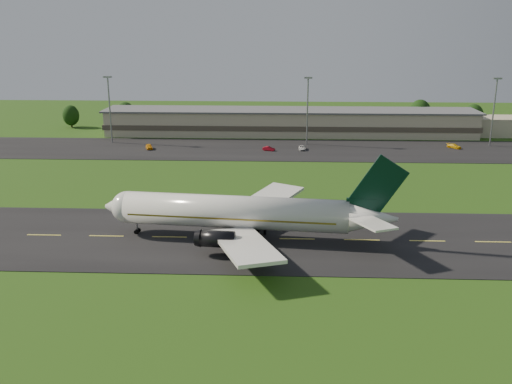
{
  "coord_description": "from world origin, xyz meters",
  "views": [
    {
      "loc": [
        -3.16,
        -91.25,
        35.4
      ],
      "look_at": [
        -7.38,
        8.0,
        6.0
      ],
      "focal_mm": 40.0,
      "sensor_mm": 36.0,
      "label": 1
    }
  ],
  "objects_px": {
    "light_mast_east": "(494,104)",
    "service_vehicle_d": "(454,146)",
    "service_vehicle_b": "(269,149)",
    "airliner": "(240,213)",
    "terminal": "(309,123)",
    "light_mast_west": "(109,102)",
    "service_vehicle_a": "(149,147)",
    "service_vehicle_c": "(302,148)",
    "light_mast_centre": "(308,103)"
  },
  "relations": [
    {
      "from": "airliner",
      "to": "light_mast_centre",
      "type": "relative_size",
      "value": 2.52
    },
    {
      "from": "light_mast_west",
      "to": "service_vehicle_c",
      "type": "relative_size",
      "value": 4.79
    },
    {
      "from": "terminal",
      "to": "light_mast_east",
      "type": "height_order",
      "value": "light_mast_east"
    },
    {
      "from": "airliner",
      "to": "light_mast_west",
      "type": "distance_m",
      "value": 92.35
    },
    {
      "from": "light_mast_west",
      "to": "service_vehicle_a",
      "type": "xyz_separation_m",
      "value": [
        13.56,
        -8.98,
        -11.91
      ]
    },
    {
      "from": "terminal",
      "to": "light_mast_east",
      "type": "xyz_separation_m",
      "value": [
        53.6,
        -16.18,
        8.75
      ]
    },
    {
      "from": "service_vehicle_c",
      "to": "service_vehicle_b",
      "type": "bearing_deg",
      "value": -169.22
    },
    {
      "from": "terminal",
      "to": "service_vehicle_d",
      "type": "height_order",
      "value": "terminal"
    },
    {
      "from": "terminal",
      "to": "light_mast_east",
      "type": "bearing_deg",
      "value": -16.8
    },
    {
      "from": "airliner",
      "to": "terminal",
      "type": "height_order",
      "value": "airliner"
    },
    {
      "from": "terminal",
      "to": "service_vehicle_d",
      "type": "bearing_deg",
      "value": -25.78
    },
    {
      "from": "terminal",
      "to": "service_vehicle_a",
      "type": "relative_size",
      "value": 34.07
    },
    {
      "from": "service_vehicle_a",
      "to": "service_vehicle_d",
      "type": "xyz_separation_m",
      "value": [
        89.72,
        4.93,
        -0.1
      ]
    },
    {
      "from": "service_vehicle_d",
      "to": "light_mast_centre",
      "type": "bearing_deg",
      "value": 131.11
    },
    {
      "from": "service_vehicle_a",
      "to": "service_vehicle_c",
      "type": "xyz_separation_m",
      "value": [
        44.79,
        0.83,
        -0.13
      ]
    },
    {
      "from": "service_vehicle_b",
      "to": "airliner",
      "type": "bearing_deg",
      "value": -163.29
    },
    {
      "from": "service_vehicle_a",
      "to": "light_mast_west",
      "type": "bearing_deg",
      "value": 126.47
    },
    {
      "from": "light_mast_east",
      "to": "service_vehicle_b",
      "type": "distance_m",
      "value": 68.1
    },
    {
      "from": "light_mast_centre",
      "to": "light_mast_east",
      "type": "bearing_deg",
      "value": 0.0
    },
    {
      "from": "service_vehicle_a",
      "to": "service_vehicle_b",
      "type": "distance_m",
      "value": 35.13
    },
    {
      "from": "light_mast_west",
      "to": "service_vehicle_a",
      "type": "relative_size",
      "value": 4.78
    },
    {
      "from": "light_mast_east",
      "to": "light_mast_west",
      "type": "bearing_deg",
      "value": 180.0
    },
    {
      "from": "airliner",
      "to": "service_vehicle_d",
      "type": "distance_m",
      "value": 95.72
    },
    {
      "from": "service_vehicle_a",
      "to": "service_vehicle_c",
      "type": "height_order",
      "value": "service_vehicle_a"
    },
    {
      "from": "airliner",
      "to": "terminal",
      "type": "relative_size",
      "value": 0.35
    },
    {
      "from": "terminal",
      "to": "service_vehicle_d",
      "type": "distance_m",
      "value": 46.63
    },
    {
      "from": "service_vehicle_d",
      "to": "service_vehicle_c",
      "type": "bearing_deg",
      "value": 141.67
    },
    {
      "from": "light_mast_centre",
      "to": "service_vehicle_c",
      "type": "height_order",
      "value": "light_mast_centre"
    },
    {
      "from": "airliner",
      "to": "light_mast_centre",
      "type": "bearing_deg",
      "value": 85.29
    },
    {
      "from": "terminal",
      "to": "light_mast_east",
      "type": "distance_m",
      "value": 56.67
    },
    {
      "from": "service_vehicle_d",
      "to": "light_mast_west",
      "type": "bearing_deg",
      "value": 134.21
    },
    {
      "from": "airliner",
      "to": "service_vehicle_d",
      "type": "xyz_separation_m",
      "value": [
        58.01,
        76.04,
        -3.94
      ]
    },
    {
      "from": "service_vehicle_b",
      "to": "service_vehicle_a",
      "type": "bearing_deg",
      "value": 108.32
    },
    {
      "from": "service_vehicle_b",
      "to": "service_vehicle_c",
      "type": "distance_m",
      "value": 9.79
    },
    {
      "from": "service_vehicle_c",
      "to": "service_vehicle_d",
      "type": "height_order",
      "value": "service_vehicle_d"
    },
    {
      "from": "service_vehicle_b",
      "to": "light_mast_west",
      "type": "bearing_deg",
      "value": 98.22
    },
    {
      "from": "light_mast_west",
      "to": "service_vehicle_d",
      "type": "xyz_separation_m",
      "value": [
        103.28,
        -4.05,
        -12.01
      ]
    },
    {
      "from": "light_mast_east",
      "to": "service_vehicle_d",
      "type": "relative_size",
      "value": 4.73
    },
    {
      "from": "light_mast_west",
      "to": "service_vehicle_a",
      "type": "height_order",
      "value": "light_mast_west"
    },
    {
      "from": "light_mast_east",
      "to": "service_vehicle_b",
      "type": "bearing_deg",
      "value": -171.69
    },
    {
      "from": "light_mast_east",
      "to": "service_vehicle_a",
      "type": "height_order",
      "value": "light_mast_east"
    },
    {
      "from": "service_vehicle_c",
      "to": "light_mast_west",
      "type": "bearing_deg",
      "value": 173.76
    },
    {
      "from": "airliner",
      "to": "service_vehicle_d",
      "type": "height_order",
      "value": "airliner"
    },
    {
      "from": "light_mast_east",
      "to": "service_vehicle_a",
      "type": "bearing_deg",
      "value": -174.94
    },
    {
      "from": "airliner",
      "to": "service_vehicle_b",
      "type": "distance_m",
      "value": 70.59
    },
    {
      "from": "light_mast_west",
      "to": "light_mast_east",
      "type": "relative_size",
      "value": 1.0
    },
    {
      "from": "airliner",
      "to": "light_mast_east",
      "type": "height_order",
      "value": "light_mast_east"
    },
    {
      "from": "service_vehicle_c",
      "to": "light_mast_east",
      "type": "bearing_deg",
      "value": 9.89
    },
    {
      "from": "service_vehicle_c",
      "to": "service_vehicle_d",
      "type": "xyz_separation_m",
      "value": [
        44.93,
        4.1,
        0.03
      ]
    },
    {
      "from": "light_mast_centre",
      "to": "service_vehicle_a",
      "type": "height_order",
      "value": "light_mast_centre"
    }
  ]
}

